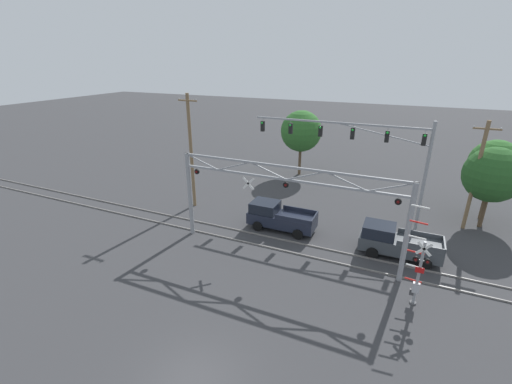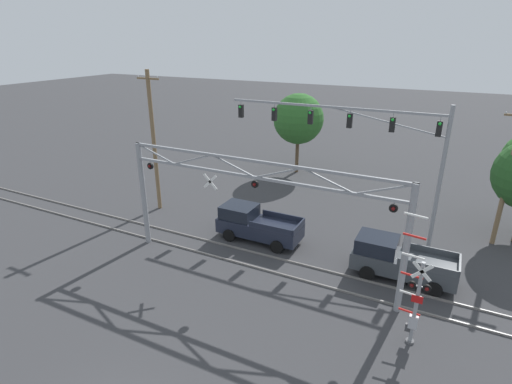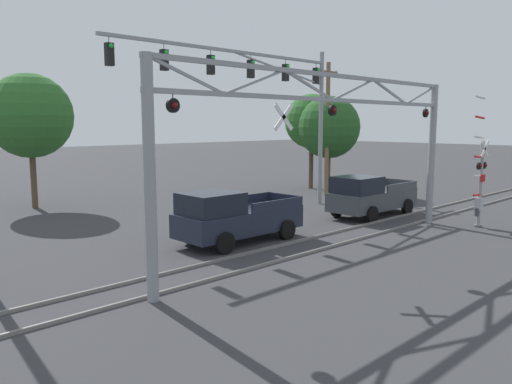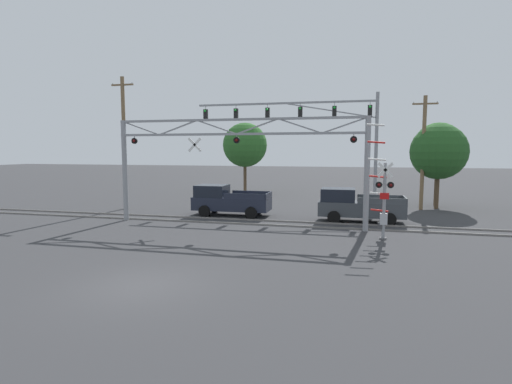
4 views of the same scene
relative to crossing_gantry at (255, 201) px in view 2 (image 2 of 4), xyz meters
name	(u,v)px [view 2 (image 2 of 4)]	position (x,y,z in m)	size (l,w,h in m)	color
rail_track_near	(257,268)	(0.01, 0.28, -4.14)	(80.00, 0.08, 0.10)	gray
rail_track_far	(268,256)	(0.01, 1.72, -4.14)	(80.00, 0.08, 0.10)	gray
crossing_gantry	(255,201)	(0.00, 0.00, 0.00)	(15.26, 0.31, 6.37)	gray
crossing_signal_mast	(415,302)	(8.24, -1.96, -2.17)	(1.41, 0.35, 5.83)	gray
traffic_signal_span	(374,140)	(4.36, 7.17, 2.07)	(13.57, 0.39, 8.60)	gray
pickup_truck_lead	(255,224)	(-1.66, 3.38, -3.16)	(5.27, 2.26, 2.09)	#1E2333
pickup_truck_following	(398,260)	(6.99, 2.93, -3.16)	(5.26, 2.26, 2.09)	#3D4247
utility_pole_left	(154,141)	(-10.28, 4.55, 0.96)	(1.80, 0.28, 10.00)	brown
utility_pole_right	(508,176)	(11.80, 9.46, 0.22)	(1.80, 0.28, 8.54)	brown
background_tree_far_right_verge	(298,119)	(-4.21, 17.14, 0.85)	(4.55, 4.55, 7.33)	brown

